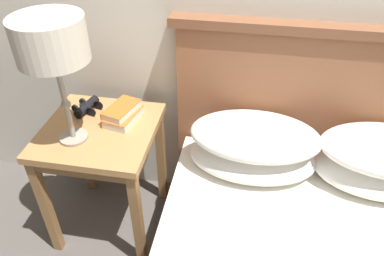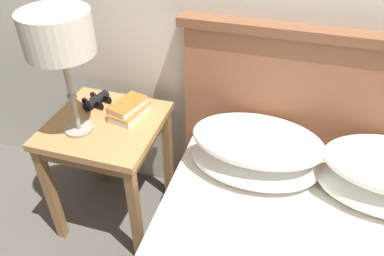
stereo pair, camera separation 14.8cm
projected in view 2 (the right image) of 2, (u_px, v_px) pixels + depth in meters
name	position (u px, v px, depth m)	size (l,w,h in m)	color
nightstand	(107.00, 138.00, 1.87)	(0.53, 0.53, 0.66)	#AD7A47
table_lamp	(58.00, 36.00, 1.48)	(0.28, 0.28, 0.57)	gray
book_on_nightstand	(129.00, 112.00, 1.85)	(0.16, 0.22, 0.04)	silver
book_stacked_on_top	(128.00, 105.00, 1.83)	(0.16, 0.21, 0.03)	silver
binoculars_pair	(97.00, 100.00, 1.93)	(0.15, 0.16, 0.05)	black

